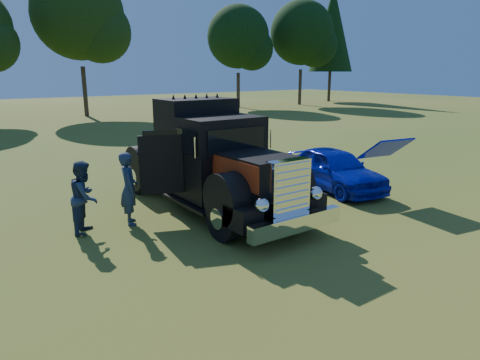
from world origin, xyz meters
name	(u,v)px	position (x,y,z in m)	size (l,w,h in m)	color
ground	(279,222)	(0.00, 0.00, 0.00)	(120.00, 120.00, 0.00)	#395819
diamond_t_truck	(213,164)	(-0.79, 1.87, 1.28)	(3.31, 7.16, 3.00)	black
hotrod_coupe	(335,169)	(3.52, 1.38, 0.68)	(2.23, 4.32, 1.89)	#062E95
spectator_near	(129,189)	(-3.12, 2.10, 0.91)	(0.66, 0.44, 1.82)	#1B2540
spectator_far	(85,197)	(-4.19, 2.16, 0.86)	(0.84, 0.65, 1.73)	#1C2343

